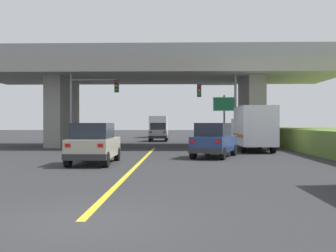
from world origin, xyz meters
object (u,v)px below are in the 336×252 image
(semi_truck_distant, at_px, (159,126))
(suv_lead, at_px, (94,143))
(suv_crossing, at_px, (214,140))
(traffic_signal_farside, at_px, (87,99))
(box_truck, at_px, (253,128))
(sedan_oncoming, at_px, (159,132))
(highway_sign, at_px, (224,109))
(traffic_signal_nearside, at_px, (222,102))

(semi_truck_distant, bearing_deg, suv_lead, -91.99)
(suv_crossing, relative_size, traffic_signal_farside, 0.78)
(box_truck, distance_m, traffic_signal_farside, 12.60)
(sedan_oncoming, relative_size, traffic_signal_farside, 0.80)
(suv_crossing, xyz_separation_m, sedan_oncoming, (-4.35, 21.74, 0.00))
(sedan_oncoming, relative_size, highway_sign, 1.14)
(box_truck, xyz_separation_m, traffic_signal_nearside, (-2.02, 1.69, 1.92))
(sedan_oncoming, xyz_separation_m, traffic_signal_farside, (-4.73, -14.56, 2.83))
(highway_sign, xyz_separation_m, semi_truck_distant, (-6.48, 24.22, -1.59))
(suv_crossing, distance_m, semi_truck_distant, 33.68)
(box_truck, height_order, highway_sign, highway_sign)
(sedan_oncoming, bearing_deg, suv_lead, -94.16)
(traffic_signal_nearside, xyz_separation_m, traffic_signal_farside, (-10.31, -0.26, 0.27))
(sedan_oncoming, distance_m, highway_sign, 14.12)
(traffic_signal_nearside, relative_size, highway_sign, 1.33)
(suv_crossing, xyz_separation_m, semi_truck_distant, (-4.92, 33.31, 0.54))
(traffic_signal_farside, relative_size, semi_truck_distant, 0.92)
(suv_lead, xyz_separation_m, sedan_oncoming, (1.88, 25.78, 0.00))
(suv_lead, relative_size, box_truck, 0.65)
(suv_lead, bearing_deg, semi_truck_distant, 88.01)
(highway_sign, height_order, semi_truck_distant, highway_sign)
(sedan_oncoming, relative_size, traffic_signal_nearside, 0.85)
(sedan_oncoming, xyz_separation_m, highway_sign, (5.90, -12.65, 2.12))
(traffic_signal_nearside, height_order, traffic_signal_farside, traffic_signal_farside)
(sedan_oncoming, bearing_deg, traffic_signal_nearside, -68.66)
(traffic_signal_nearside, bearing_deg, suv_crossing, -99.46)
(traffic_signal_farside, bearing_deg, box_truck, -6.60)
(suv_lead, height_order, sedan_oncoming, same)
(suv_lead, bearing_deg, traffic_signal_nearside, 56.97)
(suv_crossing, height_order, semi_truck_distant, semi_truck_distant)
(highway_sign, bearing_deg, semi_truck_distant, 104.97)
(suv_crossing, xyz_separation_m, traffic_signal_nearside, (1.24, 7.44, 2.56))
(suv_lead, bearing_deg, box_truck, 45.92)
(highway_sign, bearing_deg, box_truck, -62.91)
(box_truck, bearing_deg, highway_sign, 117.09)
(sedan_oncoming, bearing_deg, semi_truck_distant, 92.86)
(sedan_oncoming, bearing_deg, highway_sign, -65.01)
(sedan_oncoming, relative_size, semi_truck_distant, 0.74)
(traffic_signal_nearside, distance_m, highway_sign, 1.73)
(suv_lead, bearing_deg, highway_sign, 59.36)
(suv_lead, distance_m, traffic_signal_farside, 11.91)
(sedan_oncoming, distance_m, traffic_signal_farside, 15.57)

